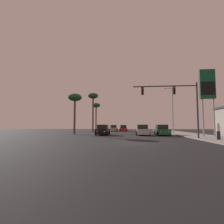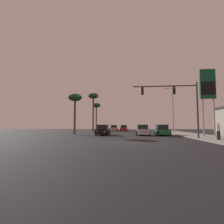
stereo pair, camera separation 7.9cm
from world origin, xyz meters
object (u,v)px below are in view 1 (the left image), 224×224
object	(u,v)px
car_silver	(142,130)
car_tan	(114,128)
car_red	(123,128)
traffic_light_mast	(178,98)
street_lamp	(172,107)
gas_station_sign	(207,88)
car_green	(162,130)
palm_tree_mid	(93,98)
palm_tree_near	(75,99)
palm_tree_far	(96,107)
pedestrian_on_sidewalk	(218,131)
car_black	(103,130)

from	to	relation	value
car_silver	car_tan	distance (m)	20.56
car_red	traffic_light_mast	world-z (taller)	traffic_light_mast
car_red	street_lamp	size ratio (longest dim) A/B	0.48
gas_station_sign	car_tan	bearing A→B (deg)	121.92
car_green	gas_station_sign	world-z (taller)	gas_station_sign
car_red	palm_tree_mid	xyz separation A→B (m)	(-6.83, -8.14, 7.19)
car_tan	traffic_light_mast	size ratio (longest dim) A/B	0.58
street_lamp	palm_tree_mid	world-z (taller)	palm_tree_mid
street_lamp	car_tan	bearing A→B (deg)	135.44
car_green	palm_tree_near	world-z (taller)	palm_tree_near
car_green	traffic_light_mast	bearing A→B (deg)	92.69
car_silver	gas_station_sign	bearing A→B (deg)	155.23
car_silver	palm_tree_far	size ratio (longest dim) A/B	0.53
street_lamp	pedestrian_on_sidewalk	distance (m)	17.18
pedestrian_on_sidewalk	street_lamp	bearing A→B (deg)	91.60
car_black	car_green	bearing A→B (deg)	-177.74
car_silver	traffic_light_mast	xyz separation A→B (m)	(3.63, -7.39, 3.97)
car_silver	car_red	bearing A→B (deg)	-78.40
car_tan	pedestrian_on_sidewalk	distance (m)	32.06
traffic_light_mast	street_lamp	world-z (taller)	street_lamp
car_black	car_green	world-z (taller)	same
traffic_light_mast	gas_station_sign	xyz separation A→B (m)	(4.77, 3.31, 1.88)
palm_tree_far	car_black	bearing A→B (deg)	-76.34
street_lamp	car_red	bearing A→B (deg)	128.45
car_red	pedestrian_on_sidewalk	size ratio (longest dim) A/B	2.59
palm_tree_mid	car_silver	bearing A→B (deg)	-47.77
car_green	palm_tree_far	world-z (taller)	palm_tree_far
car_red	traffic_light_mast	size ratio (longest dim) A/B	0.58
car_green	traffic_light_mast	size ratio (longest dim) A/B	0.58
car_green	pedestrian_on_sidewalk	bearing A→B (deg)	109.56
car_red	street_lamp	xyz separation A→B (m)	(10.02, -12.62, 4.36)
gas_station_sign	car_red	bearing A→B (deg)	116.87
car_red	palm_tree_near	xyz separation A→B (m)	(-8.02, -18.14, 5.43)
car_silver	palm_tree_mid	xyz separation A→B (m)	(-10.45, 11.52, 7.19)
car_red	pedestrian_on_sidewalk	world-z (taller)	pedestrian_on_sidewalk
car_red	palm_tree_far	size ratio (longest dim) A/B	0.53
gas_station_sign	car_silver	bearing A→B (deg)	154.08
palm_tree_mid	palm_tree_near	size ratio (longest dim) A/B	1.27
street_lamp	car_black	bearing A→B (deg)	-151.23
car_silver	gas_station_sign	world-z (taller)	gas_station_sign
palm_tree_far	car_green	bearing A→B (deg)	-55.44
car_green	car_red	size ratio (longest dim) A/B	1.00
car_green	car_tan	bearing A→B (deg)	-65.63
palm_tree_near	car_silver	bearing A→B (deg)	-7.41
car_tan	palm_tree_near	size ratio (longest dim) A/B	0.60
car_tan	car_red	size ratio (longest dim) A/B	1.00
car_silver	car_green	bearing A→B (deg)	-175.74
car_green	palm_tree_near	size ratio (longest dim) A/B	0.60
palm_tree_near	car_black	bearing A→B (deg)	-16.05
car_black	gas_station_sign	xyz separation A→B (m)	(14.80, -4.09, 5.86)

